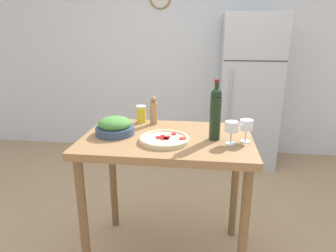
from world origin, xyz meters
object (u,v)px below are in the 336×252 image
(wine_glass_far, at_px, (246,126))
(pepper_mill, at_px, (154,111))
(wine_glass_near, at_px, (232,128))
(wine_bottle, at_px, (215,113))
(refrigerator, at_px, (249,92))
(salt_canister, at_px, (141,114))
(homemade_pizza, at_px, (164,139))
(salad_bowl, at_px, (115,126))

(wine_glass_far, relative_size, pepper_mill, 0.68)
(wine_glass_near, relative_size, wine_glass_far, 1.00)
(wine_bottle, xyz_separation_m, pepper_mill, (-0.44, 0.28, -0.07))
(refrigerator, relative_size, pepper_mill, 8.62)
(wine_glass_far, height_order, pepper_mill, pepper_mill)
(wine_bottle, bearing_deg, wine_glass_far, -5.91)
(pepper_mill, bearing_deg, refrigerator, 60.60)
(salt_canister, bearing_deg, wine_glass_near, -30.68)
(refrigerator, xyz_separation_m, salt_canister, (-0.99, -1.54, 0.10))
(wine_glass_near, xyz_separation_m, wine_glass_far, (0.09, 0.05, 0.00))
(pepper_mill, bearing_deg, salt_canister, 163.47)
(homemade_pizza, bearing_deg, salad_bowl, 163.87)
(salad_bowl, relative_size, salt_canister, 2.00)
(refrigerator, height_order, salad_bowl, refrigerator)
(wine_glass_near, bearing_deg, salt_canister, 149.32)
(wine_glass_near, height_order, wine_glass_far, same)
(wine_bottle, bearing_deg, salad_bowl, 178.49)
(wine_bottle, bearing_deg, wine_glass_near, -35.71)
(salad_bowl, distance_m, homemade_pizza, 0.36)
(salt_canister, bearing_deg, homemade_pizza, -59.37)
(wine_glass_near, xyz_separation_m, salad_bowl, (-0.75, 0.09, -0.05))
(refrigerator, height_order, wine_bottle, refrigerator)
(refrigerator, bearing_deg, homemade_pizza, -111.30)
(salad_bowl, bearing_deg, refrigerator, 59.02)
(wine_glass_near, relative_size, pepper_mill, 0.68)
(homemade_pizza, bearing_deg, wine_glass_far, 7.21)
(wine_glass_far, relative_size, salt_canister, 1.10)
(refrigerator, bearing_deg, salad_bowl, -120.98)
(wine_bottle, height_order, wine_glass_near, wine_bottle)
(pepper_mill, distance_m, salt_canister, 0.11)
(salad_bowl, bearing_deg, salt_canister, 68.51)
(wine_glass_near, xyz_separation_m, salt_canister, (-0.64, 0.38, -0.04))
(refrigerator, xyz_separation_m, homemade_pizza, (-0.75, -1.94, 0.05))
(refrigerator, relative_size, homemade_pizza, 5.74)
(wine_glass_far, bearing_deg, refrigerator, 82.27)
(refrigerator, height_order, wine_glass_far, refrigerator)
(wine_bottle, xyz_separation_m, salad_bowl, (-0.66, 0.02, -0.12))
(refrigerator, xyz_separation_m, wine_glass_near, (-0.35, -1.92, 0.14))
(wine_glass_far, bearing_deg, wine_glass_near, -151.58)
(wine_glass_near, height_order, salt_canister, wine_glass_near)
(refrigerator, height_order, homemade_pizza, refrigerator)
(wine_glass_near, distance_m, wine_glass_far, 0.11)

